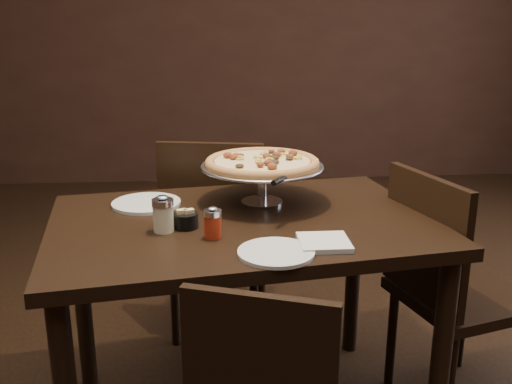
{
  "coord_description": "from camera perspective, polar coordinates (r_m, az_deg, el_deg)",
  "views": [
    {
      "loc": [
        -0.09,
        -1.75,
        1.43
      ],
      "look_at": [
        0.05,
        0.12,
        0.88
      ],
      "focal_mm": 40.0,
      "sensor_mm": 36.0,
      "label": 1
    }
  ],
  "objects": [
    {
      "name": "room",
      "position": [
        1.79,
        0.52,
        15.54
      ],
      "size": [
        6.04,
        7.04,
        2.84
      ],
      "color": "black",
      "rests_on": "ground"
    },
    {
      "name": "dining_table",
      "position": [
        1.97,
        -1.35,
        -5.58
      ],
      "size": [
        1.39,
        1.04,
        0.8
      ],
      "rotation": [
        0.0,
        0.0,
        0.16
      ],
      "color": "black",
      "rests_on": "ground"
    },
    {
      "name": "pizza_stand",
      "position": [
        2.06,
        0.62,
        2.89
      ],
      "size": [
        0.45,
        0.45,
        0.18
      ],
      "color": "silver",
      "rests_on": "dining_table"
    },
    {
      "name": "parmesan_shaker",
      "position": [
        1.82,
        -9.28,
        -2.22
      ],
      "size": [
        0.07,
        0.07,
        0.12
      ],
      "color": "beige",
      "rests_on": "dining_table"
    },
    {
      "name": "pepper_flake_shaker",
      "position": [
        1.76,
        -4.36,
        -3.1
      ],
      "size": [
        0.06,
        0.06,
        0.1
      ],
      "color": "maroon",
      "rests_on": "dining_table"
    },
    {
      "name": "packet_caddy",
      "position": [
        1.85,
        -7.02,
        -2.78
      ],
      "size": [
        0.08,
        0.08,
        0.06
      ],
      "rotation": [
        0.0,
        0.0,
        0.34
      ],
      "color": "black",
      "rests_on": "dining_table"
    },
    {
      "name": "napkin_stack",
      "position": [
        1.72,
        6.82,
        -5.03
      ],
      "size": [
        0.15,
        0.15,
        0.02
      ],
      "primitive_type": "cube",
      "rotation": [
        0.0,
        0.0,
        -0.0
      ],
      "color": "silver",
      "rests_on": "dining_table"
    },
    {
      "name": "plate_left",
      "position": [
        2.11,
        -10.91,
        -1.12
      ],
      "size": [
        0.25,
        0.25,
        0.01
      ],
      "primitive_type": "cylinder",
      "color": "white",
      "rests_on": "dining_table"
    },
    {
      "name": "plate_near",
      "position": [
        1.64,
        2.02,
        -6.07
      ],
      "size": [
        0.22,
        0.22,
        0.01
      ],
      "primitive_type": "cylinder",
      "color": "white",
      "rests_on": "dining_table"
    },
    {
      "name": "serving_spatula",
      "position": [
        1.86,
        2.52,
        1.2
      ],
      "size": [
        0.15,
        0.15,
        0.02
      ],
      "rotation": [
        0.0,
        0.0,
        -0.53
      ],
      "color": "silver",
      "rests_on": "pizza_stand"
    },
    {
      "name": "chair_far",
      "position": [
        2.6,
        -3.96,
        -3.97
      ],
      "size": [
        0.52,
        0.52,
        0.96
      ],
      "rotation": [
        0.0,
        0.0,
        2.96
      ],
      "color": "black",
      "rests_on": "ground"
    },
    {
      "name": "chair_side",
      "position": [
        2.24,
        18.65,
        -8.7
      ],
      "size": [
        0.54,
        0.54,
        0.93
      ],
      "rotation": [
        0.0,
        0.0,
        1.86
      ],
      "color": "black",
      "rests_on": "ground"
    }
  ]
}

